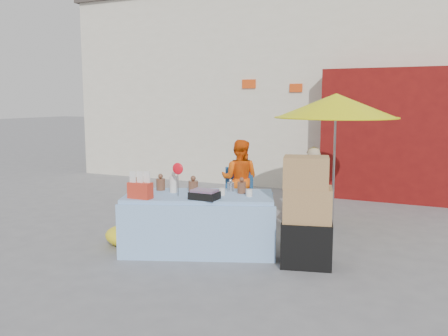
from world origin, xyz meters
The scene contains 10 objects.
ground centered at (0.00, 0.00, 0.00)m, with size 80.00×80.00×0.00m, color slate.
backdrop centered at (0.52, 7.52, 3.10)m, with size 14.00×8.00×7.80m.
market_table centered at (-0.03, -0.23, 0.39)m, with size 2.18×1.58×1.20m.
chair_left centered at (-0.23, 1.51, 0.26)m, with size 0.55×0.54×0.85m.
chair_right centered at (1.02, 1.51, 0.26)m, with size 0.55×0.54×0.85m.
vendor_orange centered at (-0.23, 1.65, 0.67)m, with size 0.65×0.50×1.33m, color #F85B0D.
vendor_beige centered at (1.02, 1.65, 0.63)m, with size 0.46×0.30×1.27m, color #C7AE8C.
umbrella centered at (1.32, 1.80, 1.89)m, with size 1.90×1.90×2.09m.
box_stack centered at (1.41, -0.20, 0.61)m, with size 0.70×0.62×1.33m.
tarp_bundle centered at (-0.99, -0.48, 0.15)m, with size 0.66×0.53×0.30m, color yellow.
Camera 1 is at (2.82, -5.64, 1.98)m, focal length 38.00 mm.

